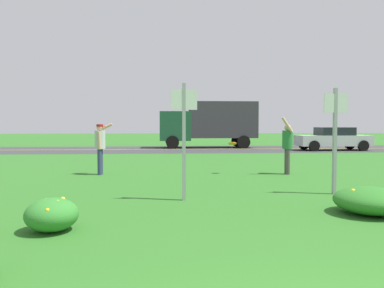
{
  "coord_description": "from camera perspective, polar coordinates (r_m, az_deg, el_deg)",
  "views": [
    {
      "loc": [
        -1.56,
        -2.25,
        1.64
      ],
      "look_at": [
        -0.52,
        10.83,
        1.01
      ],
      "focal_mm": 38.21,
      "sensor_mm": 36.0,
      "label": 1
    }
  ],
  "objects": [
    {
      "name": "frisbee_orange",
      "position": [
        13.57,
        5.65,
        0.07
      ],
      "size": [
        0.27,
        0.26,
        0.12
      ],
      "color": "orange"
    },
    {
      "name": "sign_post_by_roadside",
      "position": [
        10.1,
        19.34,
        1.86
      ],
      "size": [
        0.56,
        0.1,
        2.48
      ],
      "color": "#93969B",
      "rests_on": "ground"
    },
    {
      "name": "highway_center_stripe",
      "position": [
        26.79,
        -1.2,
        -0.73
      ],
      "size": [
        120.0,
        0.16,
        0.0
      ],
      "primitive_type": "cube",
      "color": "yellow",
      "rests_on": "ground"
    },
    {
      "name": "car_silver_center_left",
      "position": [
        27.28,
        19.1,
        0.72
      ],
      "size": [
        4.5,
        2.0,
        1.45
      ],
      "color": "#B7BABF",
      "rests_on": "ground"
    },
    {
      "name": "ground_plane",
      "position": [
        14.65,
        1.6,
        -3.66
      ],
      "size": [
        120.0,
        120.0,
        0.0
      ],
      "primitive_type": "plane",
      "color": "#2D6B23"
    },
    {
      "name": "daylily_clump_near_camera",
      "position": [
        8.21,
        23.6,
        -7.23
      ],
      "size": [
        1.29,
        1.39,
        0.49
      ],
      "color": "#2D7526",
      "rests_on": "ground"
    },
    {
      "name": "daylily_clump_mid_center",
      "position": [
        6.7,
        -18.98,
        -9.31
      ],
      "size": [
        0.81,
        0.88,
        0.51
      ],
      "color": "#337F2D",
      "rests_on": "ground"
    },
    {
      "name": "box_truck_dark_green",
      "position": [
        28.64,
        2.49,
        3.09
      ],
      "size": [
        6.7,
        2.46,
        3.2
      ],
      "color": "#194C2D",
      "rests_on": "ground"
    },
    {
      "name": "sign_post_near_path",
      "position": [
        8.74,
        -1.13,
        2.04
      ],
      "size": [
        0.56,
        0.1,
        2.52
      ],
      "color": "#93969B",
      "rests_on": "ground"
    },
    {
      "name": "person_thrower_red_cap_gray_shirt",
      "position": [
        13.61,
        -12.7,
        0.03
      ],
      "size": [
        0.56,
        0.5,
        1.69
      ],
      "color": "#B2B2B7",
      "rests_on": "ground"
    },
    {
      "name": "highway_strip",
      "position": [
        26.79,
        -1.2,
        -0.74
      ],
      "size": [
        120.0,
        7.68,
        0.01
      ],
      "primitive_type": "cube",
      "color": "#38383A",
      "rests_on": "ground"
    },
    {
      "name": "person_catcher_green_shirt",
      "position": [
        13.74,
        13.16,
        -0.02
      ],
      "size": [
        0.44,
        0.5,
        1.89
      ],
      "color": "#287038",
      "rests_on": "ground"
    }
  ]
}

